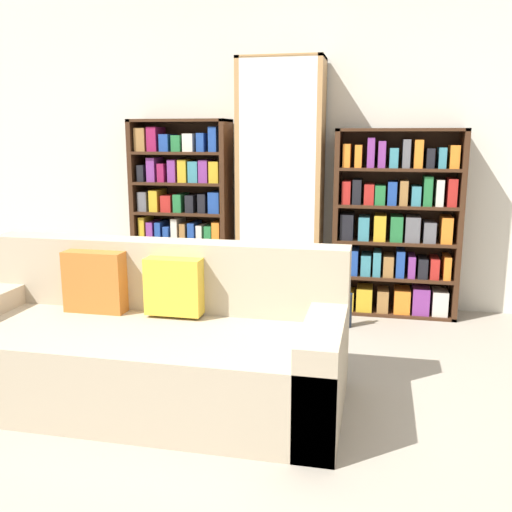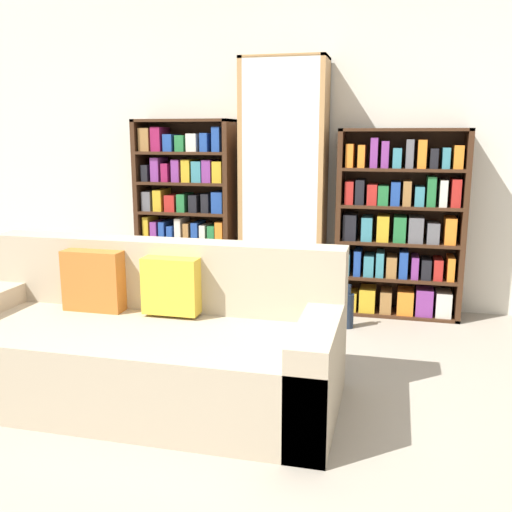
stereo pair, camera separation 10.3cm
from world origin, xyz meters
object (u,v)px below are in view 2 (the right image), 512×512
object	(u,v)px
display_cabinet	(284,187)
bookshelf_right	(400,228)
bookshelf_left	(186,213)
wine_bottle	(348,310)
couch	(144,346)

from	to	relation	value
display_cabinet	bookshelf_right	world-z (taller)	display_cabinet
bookshelf_left	wine_bottle	xyz separation A→B (m)	(1.47, -0.45, -0.65)
bookshelf_right	wine_bottle	xyz separation A→B (m)	(-0.35, -0.45, -0.58)
display_cabinet	bookshelf_right	bearing A→B (deg)	0.95
wine_bottle	couch	bearing A→B (deg)	-125.36
bookshelf_left	display_cabinet	world-z (taller)	display_cabinet
bookshelf_left	wine_bottle	distance (m)	1.67
bookshelf_left	wine_bottle	size ratio (longest dim) A/B	4.63
couch	display_cabinet	size ratio (longest dim) A/B	1.06
couch	bookshelf_right	xyz separation A→B (m)	(1.38, 1.89, 0.43)
bookshelf_left	bookshelf_right	xyz separation A→B (m)	(1.82, 0.00, -0.07)
bookshelf_left	display_cabinet	bearing A→B (deg)	-1.03
bookshelf_left	display_cabinet	size ratio (longest dim) A/B	0.77
couch	bookshelf_left	bearing A→B (deg)	103.30
bookshelf_right	wine_bottle	world-z (taller)	bookshelf_right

